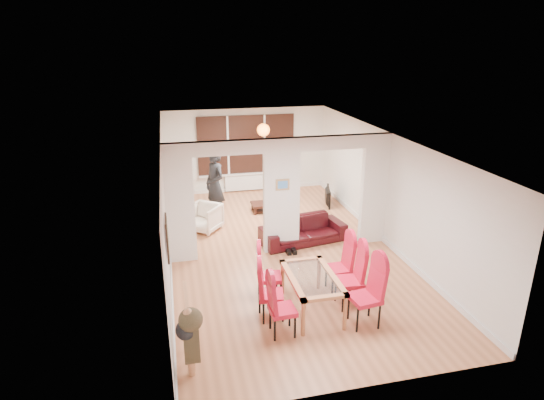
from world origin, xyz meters
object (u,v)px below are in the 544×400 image
object	(u,v)px
dining_chair_rc	(339,265)
sofa	(303,230)
dining_table	(312,293)
armchair	(204,218)
dining_chair_la	(283,306)
dining_chair_lb	(271,291)
bottle	(271,196)
dining_chair_lc	(270,273)
bowl	(270,201)
dining_chair_rb	(350,277)
coffee_table	(271,207)
television	(325,196)
person	(215,185)
dining_chair_ra	(365,294)

from	to	relation	value
dining_chair_rc	sofa	size ratio (longest dim) A/B	0.54
dining_table	dining_chair_rc	world-z (taller)	dining_chair_rc
sofa	armchair	distance (m)	2.54
dining_chair_la	dining_chair_lb	size ratio (longest dim) A/B	0.99
dining_chair_la	sofa	xyz separation A→B (m)	(1.36, 3.37, -0.22)
dining_chair_lb	bottle	world-z (taller)	dining_chair_lb
dining_chair_lc	bottle	xyz separation A→B (m)	(1.07, 4.56, -0.13)
dining_table	bowl	xyz separation A→B (m)	(0.40, 5.11, -0.07)
dining_chair_rb	coffee_table	xyz separation A→B (m)	(-0.31, 5.02, -0.44)
dining_chair_lc	television	distance (m)	5.36
dining_chair_la	sofa	size ratio (longest dim) A/B	0.51
dining_chair_la	dining_chair_rc	size ratio (longest dim) A/B	0.95
dining_table	bowl	world-z (taller)	dining_table
dining_chair_la	bottle	bearing A→B (deg)	76.51
dining_chair_lc	dining_chair_rb	xyz separation A→B (m)	(1.34, -0.54, 0.04)
dining_chair_lb	person	distance (m)	4.83
coffee_table	dining_chair_rc	bearing A→B (deg)	-86.25
person	bottle	bearing A→B (deg)	79.04
armchair	dining_chair_rc	bearing A→B (deg)	-19.66
bottle	television	bearing A→B (deg)	2.01
dining_chair_lc	dining_chair_rc	size ratio (longest dim) A/B	0.96
dining_chair_ra	bottle	size ratio (longest dim) A/B	3.97
dining_chair_la	person	world-z (taller)	person
sofa	television	distance (m)	2.72
dining_chair_lb	bowl	xyz separation A→B (m)	(1.15, 5.16, -0.24)
dining_chair_lc	dining_chair_rb	size ratio (longest dim) A/B	0.93
dining_chair_ra	bowl	distance (m)	5.71
dining_chair_la	person	xyz separation A→B (m)	(-0.49, 5.28, 0.44)
dining_chair_ra	person	size ratio (longest dim) A/B	0.61
dining_table	bottle	distance (m)	5.13
dining_table	coffee_table	bearing A→B (deg)	85.41
dining_chair_lc	sofa	xyz separation A→B (m)	(1.33, 2.28, -0.23)
dining_chair_lb	dining_table	bearing A→B (deg)	15.13
armchair	coffee_table	size ratio (longest dim) A/B	0.70
dining_chair_rb	armchair	xyz separation A→B (m)	(-2.24, 4.04, -0.22)
person	bottle	distance (m)	1.73
dining_chair_ra	armchair	bearing A→B (deg)	107.97
dining_chair_lb	coffee_table	world-z (taller)	dining_chair_lb
sofa	television	bearing A→B (deg)	49.21
bowl	coffee_table	bearing A→B (deg)	-85.64
dining_chair_lc	bowl	world-z (taller)	dining_chair_lc
dining_chair_ra	person	distance (m)	5.66
dining_chair_rc	dining_table	bearing A→B (deg)	-144.77
armchair	dining_chair_lb	bearing A→B (deg)	-41.19
dining_chair_rb	person	xyz separation A→B (m)	(-1.87, 4.73, 0.39)
dining_chair_lb	bottle	xyz separation A→B (m)	(1.18, 5.17, -0.13)
dining_chair_ra	armchair	xyz separation A→B (m)	(-2.26, 4.64, -0.24)
person	dining_chair_la	bearing A→B (deg)	-18.86
dining_chair_rc	person	bearing A→B (deg)	111.87
bottle	sofa	bearing A→B (deg)	-83.59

